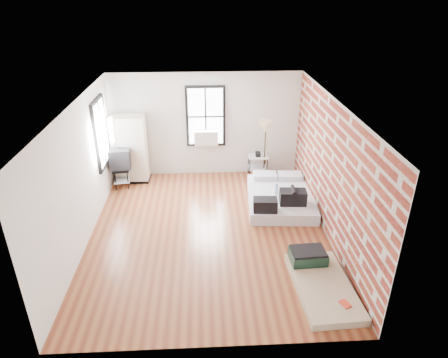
{
  "coord_description": "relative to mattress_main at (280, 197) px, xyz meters",
  "views": [
    {
      "loc": [
        -0.06,
        -7.17,
        4.82
      ],
      "look_at": [
        0.34,
        0.3,
        1.12
      ],
      "focal_mm": 32.0,
      "sensor_mm": 36.0,
      "label": 1
    }
  ],
  "objects": [
    {
      "name": "mattress_main",
      "position": [
        0.0,
        0.0,
        0.0
      ],
      "size": [
        1.67,
        2.17,
        0.66
      ],
      "rotation": [
        0.0,
        0.0,
        -0.07
      ],
      "color": "white",
      "rests_on": "ground"
    },
    {
      "name": "floor_lamp",
      "position": [
        -0.18,
        1.49,
        1.18
      ],
      "size": [
        0.34,
        0.34,
        1.6
      ],
      "color": "black",
      "rests_on": "ground"
    },
    {
      "name": "side_table",
      "position": [
        -0.35,
        1.56,
        0.29
      ],
      "size": [
        0.54,
        0.43,
        0.7
      ],
      "rotation": [
        0.0,
        0.0,
        -0.01
      ],
      "color": "black",
      "rests_on": "ground"
    },
    {
      "name": "tv_stand",
      "position": [
        -3.96,
        1.22,
        0.57
      ],
      "size": [
        0.59,
        0.79,
        1.05
      ],
      "rotation": [
        0.0,
        0.0,
        0.11
      ],
      "color": "black",
      "rests_on": "ground"
    },
    {
      "name": "ground",
      "position": [
        -1.74,
        -1.16,
        -0.18
      ],
      "size": [
        6.0,
        6.0,
        0.0
      ],
      "primitive_type": "plane",
      "color": "#612B19",
      "rests_on": "ground"
    },
    {
      "name": "room_shell",
      "position": [
        -1.51,
        -0.79,
        1.56
      ],
      "size": [
        5.02,
        6.02,
        2.8
      ],
      "color": "silver",
      "rests_on": "ground"
    },
    {
      "name": "mattress_bare",
      "position": [
        0.18,
        -2.9,
        -0.07
      ],
      "size": [
        1.02,
        1.82,
        0.38
      ],
      "rotation": [
        0.0,
        0.0,
        0.05
      ],
      "color": "tan",
      "rests_on": "ground"
    },
    {
      "name": "wardrobe",
      "position": [
        -3.74,
        1.49,
        0.71
      ],
      "size": [
        0.92,
        0.55,
        1.79
      ],
      "rotation": [
        0.0,
        0.0,
        -0.03
      ],
      "color": "black",
      "rests_on": "ground"
    }
  ]
}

